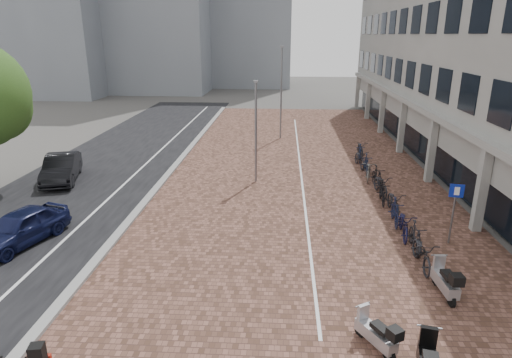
{
  "coord_description": "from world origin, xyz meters",
  "views": [
    {
      "loc": [
        1.14,
        -12.16,
        7.37
      ],
      "look_at": [
        0.0,
        6.0,
        1.3
      ],
      "focal_mm": 30.48,
      "sensor_mm": 36.0,
      "label": 1
    }
  ],
  "objects_px": {
    "car_navy": "(20,228)",
    "scooter_front": "(445,280)",
    "parking_sign": "(454,205)",
    "car_dark": "(61,168)",
    "scooter_back": "(376,332)"
  },
  "relations": [
    {
      "from": "car_navy",
      "to": "scooter_front",
      "type": "distance_m",
      "value": 14.6
    },
    {
      "from": "car_dark",
      "to": "parking_sign",
      "type": "bearing_deg",
      "value": -36.25
    },
    {
      "from": "car_navy",
      "to": "scooter_back",
      "type": "height_order",
      "value": "car_navy"
    },
    {
      "from": "scooter_front",
      "to": "parking_sign",
      "type": "distance_m",
      "value": 3.85
    },
    {
      "from": "car_navy",
      "to": "scooter_front",
      "type": "bearing_deg",
      "value": 7.62
    },
    {
      "from": "car_navy",
      "to": "car_dark",
      "type": "xyz_separation_m",
      "value": [
        -2.04,
        7.19,
        0.05
      ]
    },
    {
      "from": "car_navy",
      "to": "parking_sign",
      "type": "bearing_deg",
      "value": 20.94
    },
    {
      "from": "car_dark",
      "to": "parking_sign",
      "type": "height_order",
      "value": "parking_sign"
    },
    {
      "from": "car_dark",
      "to": "scooter_back",
      "type": "distance_m",
      "value": 18.49
    },
    {
      "from": "scooter_front",
      "to": "car_dark",
      "type": "bearing_deg",
      "value": 145.77
    },
    {
      "from": "car_navy",
      "to": "parking_sign",
      "type": "height_order",
      "value": "parking_sign"
    },
    {
      "from": "car_dark",
      "to": "scooter_front",
      "type": "bearing_deg",
      "value": -47.48
    },
    {
      "from": "scooter_front",
      "to": "scooter_back",
      "type": "relative_size",
      "value": 1.09
    },
    {
      "from": "scooter_back",
      "to": "scooter_front",
      "type": "bearing_deg",
      "value": 13.9
    },
    {
      "from": "scooter_back",
      "to": "parking_sign",
      "type": "distance_m",
      "value": 7.14
    }
  ]
}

